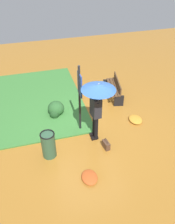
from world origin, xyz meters
The scene contains 10 objects.
ground_plane centered at (0.00, 0.00, 0.00)m, with size 18.00×18.00×0.00m, color #9E6623.
grass_verge centered at (-2.33, -1.72, 0.03)m, with size 4.80×4.00×0.05m.
person_with_umbrella centered at (0.35, 0.17, 1.55)m, with size 0.96×0.96×2.04m.
info_sign_post centered at (-0.23, -0.19, 1.44)m, with size 0.44×0.07×2.30m.
handbag centered at (0.82, 0.33, 0.13)m, with size 0.32×0.18×0.37m.
park_bench centered at (-1.80, 1.56, 0.40)m, with size 1.41×0.63×0.75m.
trash_bin centered at (0.66, -1.35, 0.42)m, with size 0.42×0.42×0.83m.
shrub_cluster centered at (-1.22, -0.85, 0.24)m, with size 0.64×0.58×0.52m.
leaf_pile_near_person centered at (-0.15, 1.75, 0.06)m, with size 0.55×0.44×0.12m.
leaf_pile_by_bench centered at (1.78, -0.46, 0.06)m, with size 0.53×0.42×0.12m.
Camera 1 is at (5.57, -1.57, 5.15)m, focal length 37.76 mm.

